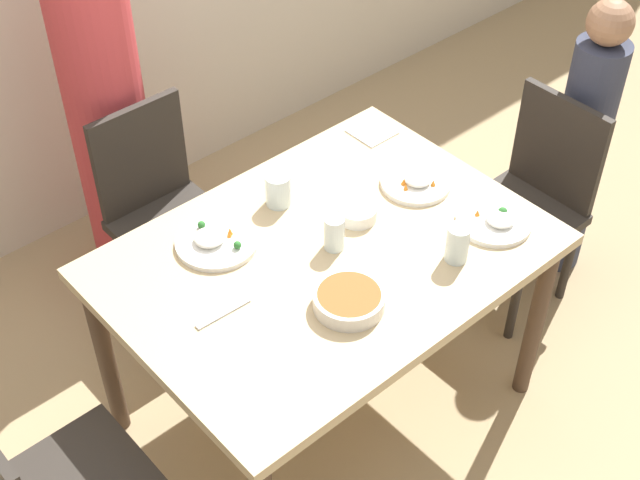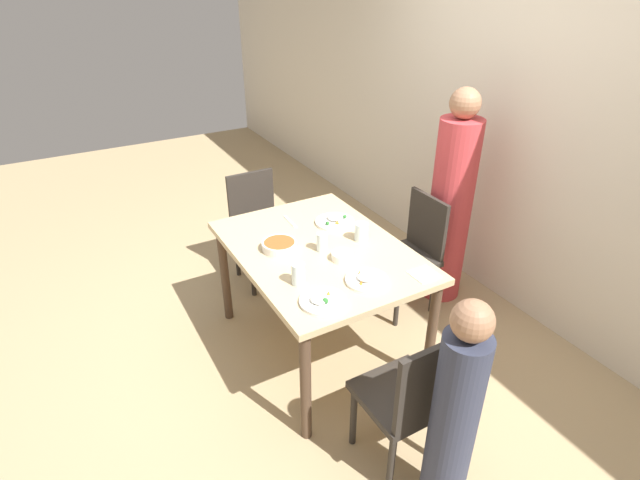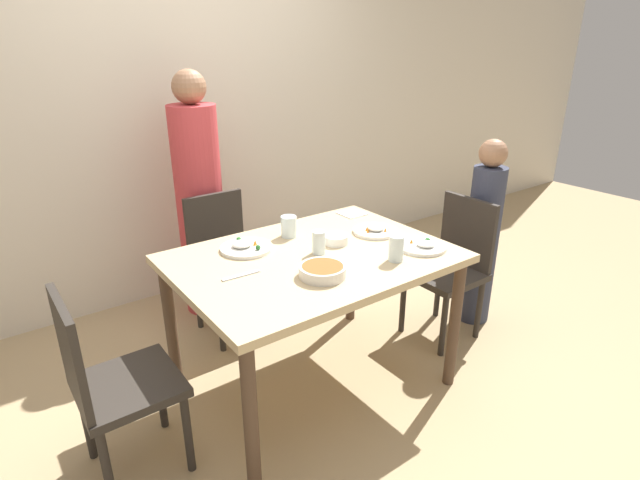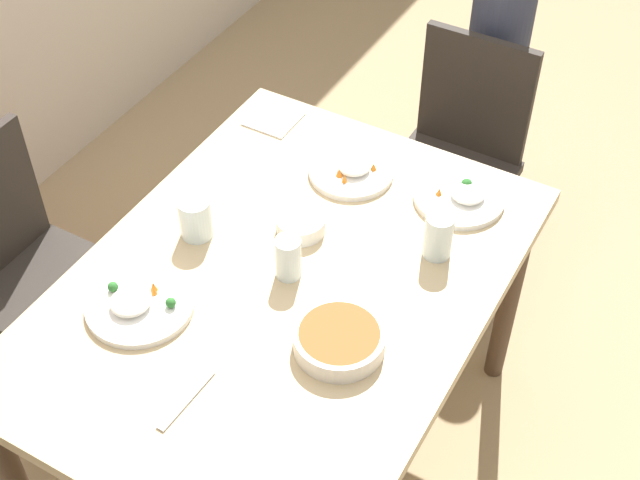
% 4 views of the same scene
% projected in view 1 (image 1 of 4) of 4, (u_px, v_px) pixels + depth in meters
% --- Properties ---
extents(ground_plane, '(10.00, 10.00, 0.00)m').
position_uv_depth(ground_plane, '(325.00, 405.00, 3.27)').
color(ground_plane, tan).
extents(dining_table, '(1.33, 0.96, 0.77)m').
position_uv_depth(dining_table, '(326.00, 272.00, 2.81)').
color(dining_table, tan).
rests_on(dining_table, ground_plane).
extents(chair_adult_spot, '(0.40, 0.40, 0.87)m').
position_uv_depth(chair_adult_spot, '(164.00, 209.00, 3.37)').
color(chair_adult_spot, '#2D2823').
rests_on(chair_adult_spot, ground_plane).
extents(chair_child_spot, '(0.40, 0.40, 0.87)m').
position_uv_depth(chair_child_spot, '(531.00, 199.00, 3.41)').
color(chair_child_spot, '#2D2823').
rests_on(chair_child_spot, ground_plane).
extents(person_adult, '(0.30, 0.30, 1.59)m').
position_uv_depth(person_adult, '(107.00, 113.00, 3.36)').
color(person_adult, '#C63D42').
rests_on(person_adult, ground_plane).
extents(person_child, '(0.20, 0.20, 1.21)m').
position_uv_depth(person_child, '(580.00, 148.00, 3.47)').
color(person_child, '#33384C').
rests_on(person_child, ground_plane).
extents(bowl_curry, '(0.21, 0.21, 0.05)m').
position_uv_depth(bowl_curry, '(349.00, 300.00, 2.56)').
color(bowl_curry, silver).
rests_on(bowl_curry, dining_table).
extents(plate_rice_adult, '(0.24, 0.24, 0.05)m').
position_uv_depth(plate_rice_adult, '(416.00, 182.00, 2.99)').
color(plate_rice_adult, white).
rests_on(plate_rice_adult, dining_table).
extents(plate_rice_child, '(0.26, 0.26, 0.05)m').
position_uv_depth(plate_rice_child, '(216.00, 241.00, 2.77)').
color(plate_rice_child, white).
rests_on(plate_rice_child, dining_table).
extents(plate_noodles, '(0.24, 0.24, 0.05)m').
position_uv_depth(plate_noodles, '(495.00, 220.00, 2.84)').
color(plate_noodles, white).
rests_on(plate_noodles, dining_table).
extents(bowl_rice_small, '(0.13, 0.13, 0.05)m').
position_uv_depth(bowl_rice_small, '(357.00, 212.00, 2.86)').
color(bowl_rice_small, white).
rests_on(bowl_rice_small, dining_table).
extents(glass_water_tall, '(0.08, 0.08, 0.11)m').
position_uv_depth(glass_water_tall, '(278.00, 190.00, 2.89)').
color(glass_water_tall, silver).
rests_on(glass_water_tall, dining_table).
extents(glass_water_short, '(0.06, 0.06, 0.12)m').
position_uv_depth(glass_water_short, '(334.00, 233.00, 2.73)').
color(glass_water_short, silver).
rests_on(glass_water_short, dining_table).
extents(glass_water_center, '(0.07, 0.07, 0.12)m').
position_uv_depth(glass_water_center, '(458.00, 243.00, 2.69)').
color(glass_water_center, silver).
rests_on(glass_water_center, dining_table).
extents(napkin_folded, '(0.14, 0.14, 0.01)m').
position_uv_depth(napkin_folded, '(372.00, 132.00, 3.22)').
color(napkin_folded, white).
rests_on(napkin_folded, dining_table).
extents(fork_steel, '(0.18, 0.03, 0.01)m').
position_uv_depth(fork_steel, '(224.00, 314.00, 2.56)').
color(fork_steel, silver).
rests_on(fork_steel, dining_table).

